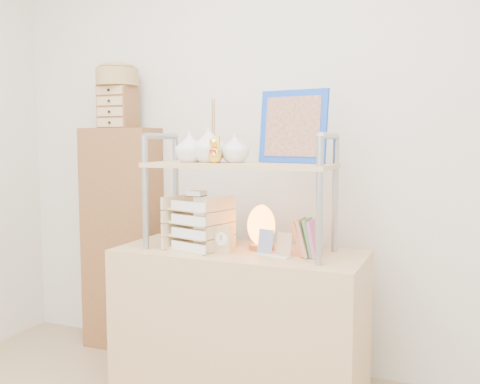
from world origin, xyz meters
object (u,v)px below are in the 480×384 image
object	(u,v)px
cabinet	(123,238)
letter_tray	(197,226)
desk	(239,326)
salt_lamp	(261,227)

from	to	relation	value
cabinet	letter_tray	distance (m)	0.87
desk	letter_tray	size ratio (longest dim) A/B	4.18
desk	salt_lamp	bearing A→B (deg)	36.43
salt_lamp	cabinet	bearing A→B (deg)	163.45
salt_lamp	desk	bearing A→B (deg)	-143.57
desk	letter_tray	xyz separation A→B (m)	(-0.20, -0.06, 0.49)
cabinet	salt_lamp	distance (m)	1.08
desk	letter_tray	world-z (taller)	letter_tray
letter_tray	salt_lamp	world-z (taller)	letter_tray
desk	letter_tray	distance (m)	0.53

